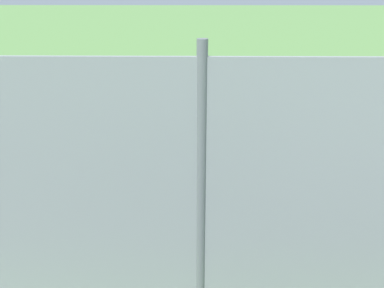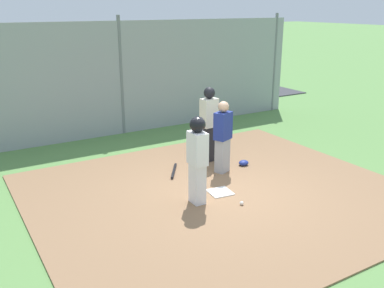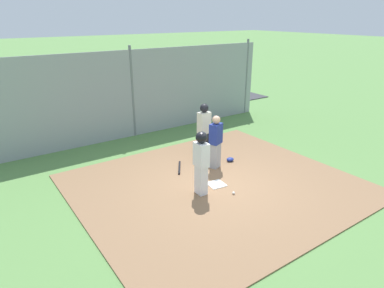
{
  "view_description": "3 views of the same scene",
  "coord_description": "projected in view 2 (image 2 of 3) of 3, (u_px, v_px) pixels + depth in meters",
  "views": [
    {
      "loc": [
        -0.03,
        -8.75,
        3.8
      ],
      "look_at": [
        -0.16,
        -0.56,
        0.71
      ],
      "focal_mm": 40.2,
      "sensor_mm": 36.0,
      "label": 1
    },
    {
      "loc": [
        4.51,
        6.42,
        3.6
      ],
      "look_at": [
        0.04,
        -1.03,
        0.77
      ],
      "focal_mm": 40.03,
      "sensor_mm": 36.0,
      "label": 2
    },
    {
      "loc": [
        5.24,
        6.37,
        4.36
      ],
      "look_at": [
        -0.02,
        -1.19,
        0.84
      ],
      "focal_mm": 31.76,
      "sensor_mm": 36.0,
      "label": 3
    }
  ],
  "objects": [
    {
      "name": "parked_car_green",
      "position": [
        71.0,
        90.0,
        15.88
      ],
      "size": [
        4.24,
        1.95,
        1.28
      ],
      "rotation": [
        0.0,
        0.0,
        3.16
      ],
      "color": "#235B38",
      "rests_on": "parking_lot"
    },
    {
      "name": "home_plate",
      "position": [
        220.0,
        192.0,
        8.54
      ],
      "size": [
        0.49,
        0.49,
        0.02
      ],
      "primitive_type": "cube",
      "rotation": [
        0.0,
        0.0,
        -0.12
      ],
      "color": "white",
      "rests_on": "dirt_infield"
    },
    {
      "name": "baseball_bat",
      "position": [
        174.0,
        171.0,
        9.58
      ],
      "size": [
        0.53,
        0.74,
        0.06
      ],
      "primitive_type": "cylinder",
      "rotation": [
        0.0,
        1.57,
        0.98
      ],
      "color": "black",
      "rests_on": "dirt_infield"
    },
    {
      "name": "catcher_mask",
      "position": [
        244.0,
        163.0,
        9.99
      ],
      "size": [
        0.24,
        0.2,
        0.12
      ],
      "primitive_type": "ellipsoid",
      "color": "navy",
      "rests_on": "dirt_infield"
    },
    {
      "name": "umpire",
      "position": [
        209.0,
        123.0,
        10.02
      ],
      "size": [
        0.41,
        0.3,
        1.78
      ],
      "rotation": [
        0.0,
        0.0,
        1.69
      ],
      "color": "black",
      "rests_on": "dirt_infield"
    },
    {
      "name": "baseball",
      "position": [
        242.0,
        203.0,
        8.01
      ],
      "size": [
        0.07,
        0.07,
        0.07
      ],
      "primitive_type": "sphere",
      "color": "white",
      "rests_on": "dirt_infield"
    },
    {
      "name": "parking_lot",
      "position": [
        81.0,
        105.0,
        16.03
      ],
      "size": [
        18.0,
        5.2,
        0.04
      ],
      "primitive_type": "cube",
      "color": "#38383D",
      "rests_on": "ground_plane"
    },
    {
      "name": "dirt_infield",
      "position": [
        220.0,
        193.0,
        8.55
      ],
      "size": [
        7.2,
        6.4,
        0.03
      ],
      "primitive_type": "cube",
      "color": "#896647",
      "rests_on": "ground_plane"
    },
    {
      "name": "ground_plane",
      "position": [
        220.0,
        194.0,
        8.55
      ],
      "size": [
        140.0,
        140.0,
        0.0
      ],
      "primitive_type": "plane",
      "color": "#5B8947"
    },
    {
      "name": "runner",
      "position": [
        197.0,
        155.0,
        7.83
      ],
      "size": [
        0.29,
        0.39,
        1.68
      ],
      "rotation": [
        0.0,
        0.0,
        3.11
      ],
      "color": "silver",
      "rests_on": "dirt_infield"
    },
    {
      "name": "catcher",
      "position": [
        223.0,
        136.0,
        9.37
      ],
      "size": [
        0.45,
        0.38,
        1.61
      ],
      "rotation": [
        0.0,
        0.0,
        1.95
      ],
      "color": "#9E9EA3",
      "rests_on": "dirt_infield"
    },
    {
      "name": "backstop_fence",
      "position": [
        121.0,
        79.0,
        12.15
      ],
      "size": [
        12.0,
        0.1,
        3.35
      ],
      "color": "#93999E",
      "rests_on": "ground_plane"
    }
  ]
}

